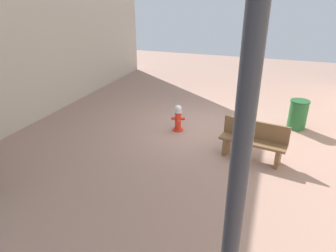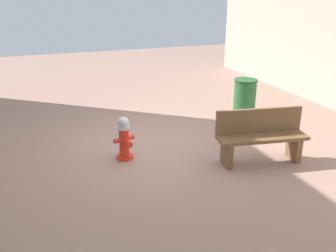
% 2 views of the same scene
% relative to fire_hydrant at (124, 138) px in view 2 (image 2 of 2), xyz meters
% --- Properties ---
extents(ground_plane, '(23.40, 23.40, 0.00)m').
position_rel_fire_hydrant_xyz_m(ground_plane, '(-0.61, -0.43, -0.40)').
color(ground_plane, '#9E7A6B').
extents(fire_hydrant, '(0.41, 0.38, 0.80)m').
position_rel_fire_hydrant_xyz_m(fire_hydrant, '(0.00, 0.00, 0.00)').
color(fire_hydrant, red).
rests_on(fire_hydrant, ground_plane).
extents(bench_near, '(1.64, 0.70, 0.95)m').
position_rel_fire_hydrant_xyz_m(bench_near, '(-2.24, 0.93, 0.09)').
color(bench_near, brown).
rests_on(bench_near, ground_plane).
extents(trash_bin, '(0.56, 0.56, 0.89)m').
position_rel_fire_hydrant_xyz_m(trash_bin, '(-3.34, -1.38, 0.05)').
color(trash_bin, '#266633').
rests_on(trash_bin, ground_plane).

